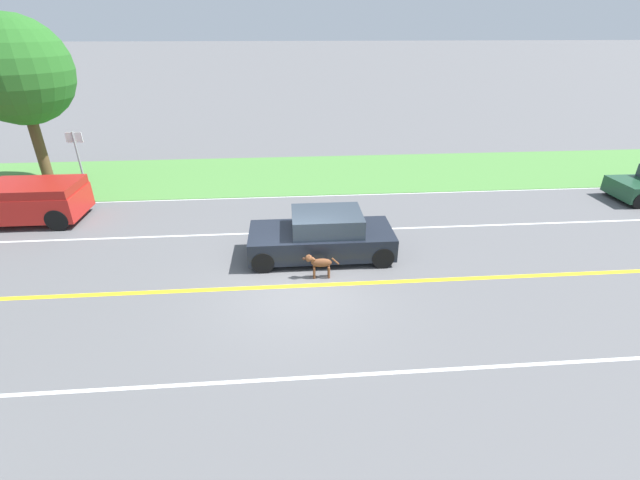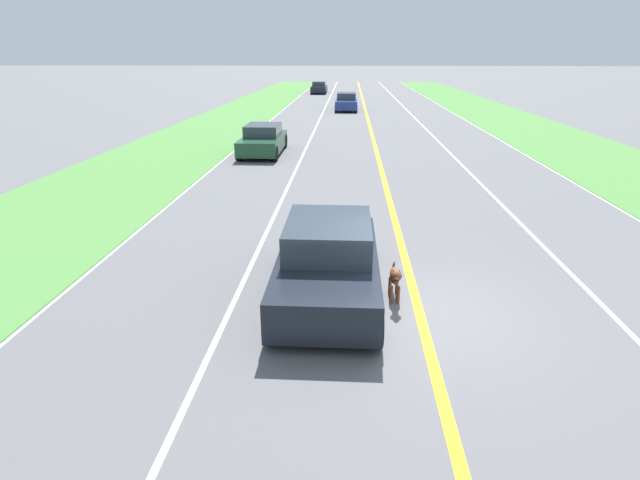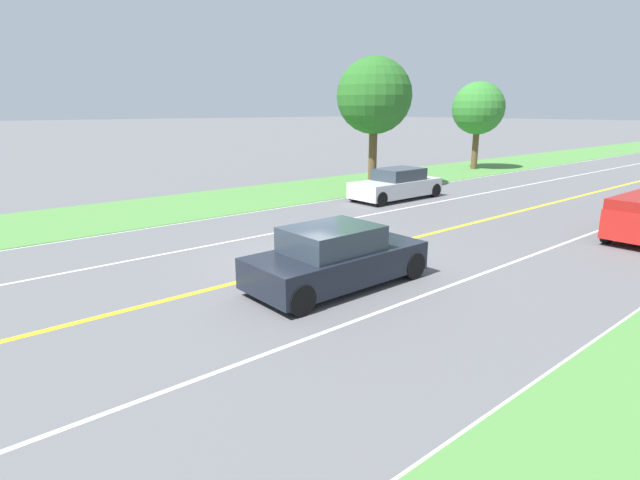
{
  "view_description": "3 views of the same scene",
  "coord_description": "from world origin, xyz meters",
  "px_view_note": "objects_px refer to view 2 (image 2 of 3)",
  "views": [
    {
      "loc": [
        -10.12,
        0.31,
        6.55
      ],
      "look_at": [
        1.07,
        -0.59,
        0.88
      ],
      "focal_mm": 24.0,
      "sensor_mm": 36.0,
      "label": 1
    },
    {
      "loc": [
        1.36,
        8.2,
        4.47
      ],
      "look_at": [
        1.91,
        -1.36,
        0.88
      ],
      "focal_mm": 28.0,
      "sensor_mm": 36.0,
      "label": 2
    },
    {
      "loc": [
        10.07,
        -8.29,
        4.1
      ],
      "look_at": [
        1.12,
        -0.7,
        1.01
      ],
      "focal_mm": 28.0,
      "sensor_mm": 36.0,
      "label": 3
    }
  ],
  "objects_px": {
    "ego_car": "(328,261)",
    "car_trailing_far": "(319,88)",
    "dog": "(395,277)",
    "car_trailing_mid": "(346,102)",
    "car_trailing_near": "(263,140)"
  },
  "relations": [
    {
      "from": "ego_car",
      "to": "car_trailing_far",
      "type": "distance_m",
      "value": 53.4
    },
    {
      "from": "ego_car",
      "to": "car_trailing_far",
      "type": "xyz_separation_m",
      "value": [
        3.33,
        -53.3,
        -0.05
      ]
    },
    {
      "from": "car_trailing_far",
      "to": "ego_car",
      "type": "bearing_deg",
      "value": 93.57
    },
    {
      "from": "dog",
      "to": "car_trailing_far",
      "type": "bearing_deg",
      "value": -83.69
    },
    {
      "from": "car_trailing_mid",
      "to": "car_trailing_far",
      "type": "bearing_deg",
      "value": -79.75
    },
    {
      "from": "car_trailing_mid",
      "to": "car_trailing_far",
      "type": "relative_size",
      "value": 1.01
    },
    {
      "from": "car_trailing_far",
      "to": "car_trailing_near",
      "type": "bearing_deg",
      "value": 89.45
    },
    {
      "from": "ego_car",
      "to": "dog",
      "type": "bearing_deg",
      "value": 170.44
    },
    {
      "from": "ego_car",
      "to": "car_trailing_far",
      "type": "height_order",
      "value": "ego_car"
    },
    {
      "from": "car_trailing_near",
      "to": "ego_car",
      "type": "bearing_deg",
      "value": 104.21
    },
    {
      "from": "car_trailing_near",
      "to": "car_trailing_mid",
      "type": "bearing_deg",
      "value": -100.8
    },
    {
      "from": "ego_car",
      "to": "dog",
      "type": "distance_m",
      "value": 1.32
    },
    {
      "from": "ego_car",
      "to": "dog",
      "type": "height_order",
      "value": "ego_car"
    },
    {
      "from": "car_trailing_near",
      "to": "car_trailing_far",
      "type": "bearing_deg",
      "value": -90.55
    },
    {
      "from": "car_trailing_near",
      "to": "car_trailing_mid",
      "type": "distance_m",
      "value": 20.18
    }
  ]
}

